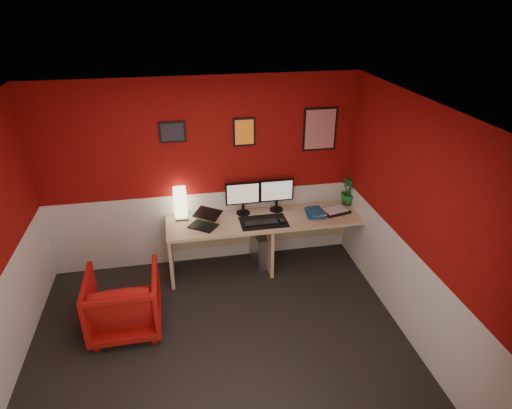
# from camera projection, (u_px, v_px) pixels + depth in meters

# --- Properties ---
(ground) EXTENTS (4.00, 3.50, 0.01)m
(ground) POSITION_uv_depth(u_px,v_px,m) (222.00, 349.00, 4.57)
(ground) COLOR black
(ground) RESTS_ON ground
(ceiling) EXTENTS (4.00, 3.50, 0.01)m
(ceiling) POSITION_uv_depth(u_px,v_px,m) (210.00, 114.00, 3.45)
(ceiling) COLOR white
(ceiling) RESTS_ON ground
(wall_back) EXTENTS (4.00, 0.01, 2.50)m
(wall_back) POSITION_uv_depth(u_px,v_px,m) (202.00, 176.00, 5.55)
(wall_back) COLOR #990D0A
(wall_back) RESTS_ON ground
(wall_right) EXTENTS (0.01, 3.50, 2.50)m
(wall_right) POSITION_uv_depth(u_px,v_px,m) (416.00, 228.00, 4.35)
(wall_right) COLOR #990D0A
(wall_right) RESTS_ON ground
(wainscot_back) EXTENTS (4.00, 0.01, 1.00)m
(wainscot_back) POSITION_uv_depth(u_px,v_px,m) (205.00, 227.00, 5.88)
(wainscot_back) COLOR silver
(wainscot_back) RESTS_ON ground
(wainscot_left) EXTENTS (0.01, 3.50, 1.00)m
(wainscot_left) POSITION_uv_depth(u_px,v_px,m) (5.00, 339.00, 4.01)
(wainscot_left) COLOR silver
(wainscot_left) RESTS_ON ground
(wainscot_right) EXTENTS (0.01, 3.50, 1.00)m
(wainscot_right) POSITION_uv_depth(u_px,v_px,m) (404.00, 288.00, 4.68)
(wainscot_right) COLOR silver
(wainscot_right) RESTS_ON ground
(desk) EXTENTS (2.60, 0.65, 0.73)m
(desk) POSITION_uv_depth(u_px,v_px,m) (268.00, 243.00, 5.78)
(desk) COLOR tan
(desk) RESTS_ON ground
(shoji_lamp) EXTENTS (0.16, 0.16, 0.40)m
(shoji_lamp) POSITION_uv_depth(u_px,v_px,m) (180.00, 204.00, 5.54)
(shoji_lamp) COLOR #FFE5B2
(shoji_lamp) RESTS_ON desk
(laptop) EXTENTS (0.40, 0.38, 0.22)m
(laptop) POSITION_uv_depth(u_px,v_px,m) (203.00, 219.00, 5.38)
(laptop) COLOR black
(laptop) RESTS_ON desk
(monitor_left) EXTENTS (0.45, 0.06, 0.58)m
(monitor_left) POSITION_uv_depth(u_px,v_px,m) (243.00, 193.00, 5.61)
(monitor_left) COLOR black
(monitor_left) RESTS_ON desk
(monitor_right) EXTENTS (0.45, 0.06, 0.58)m
(monitor_right) POSITION_uv_depth(u_px,v_px,m) (277.00, 190.00, 5.70)
(monitor_right) COLOR black
(monitor_right) RESTS_ON desk
(desk_mat) EXTENTS (0.60, 0.38, 0.01)m
(desk_mat) POSITION_uv_depth(u_px,v_px,m) (264.00, 222.00, 5.53)
(desk_mat) COLOR black
(desk_mat) RESTS_ON desk
(keyboard) EXTENTS (0.42, 0.14, 0.02)m
(keyboard) POSITION_uv_depth(u_px,v_px,m) (261.00, 222.00, 5.49)
(keyboard) COLOR black
(keyboard) RESTS_ON desk_mat
(mouse) EXTENTS (0.06, 0.10, 0.03)m
(mouse) POSITION_uv_depth(u_px,v_px,m) (282.00, 221.00, 5.51)
(mouse) COLOR black
(mouse) RESTS_ON desk_mat
(book_bottom) EXTENTS (0.27, 0.34, 0.03)m
(book_bottom) POSITION_uv_depth(u_px,v_px,m) (306.00, 214.00, 5.71)
(book_bottom) COLOR navy
(book_bottom) RESTS_ON desk
(book_middle) EXTENTS (0.21, 0.28, 0.02)m
(book_middle) POSITION_uv_depth(u_px,v_px,m) (310.00, 212.00, 5.70)
(book_middle) COLOR silver
(book_middle) RESTS_ON book_bottom
(book_top) EXTENTS (0.21, 0.27, 0.02)m
(book_top) POSITION_uv_depth(u_px,v_px,m) (309.00, 212.00, 5.65)
(book_top) COLOR navy
(book_top) RESTS_ON book_middle
(zen_tray) EXTENTS (0.40, 0.32, 0.03)m
(zen_tray) POSITION_uv_depth(u_px,v_px,m) (335.00, 211.00, 5.77)
(zen_tray) COLOR black
(zen_tray) RESTS_ON desk
(potted_plant) EXTENTS (0.23, 0.23, 0.37)m
(potted_plant) POSITION_uv_depth(u_px,v_px,m) (349.00, 191.00, 5.92)
(potted_plant) COLOR #19591E
(potted_plant) RESTS_ON desk
(pc_tower) EXTENTS (0.25, 0.47, 0.45)m
(pc_tower) POSITION_uv_depth(u_px,v_px,m) (261.00, 248.00, 5.93)
(pc_tower) COLOR #99999E
(pc_tower) RESTS_ON ground
(armchair) EXTENTS (0.76, 0.79, 0.71)m
(armchair) POSITION_uv_depth(u_px,v_px,m) (124.00, 301.00, 4.72)
(armchair) COLOR #A31712
(armchair) RESTS_ON ground
(art_left) EXTENTS (0.32, 0.02, 0.26)m
(art_left) POSITION_uv_depth(u_px,v_px,m) (172.00, 132.00, 5.21)
(art_left) COLOR black
(art_left) RESTS_ON wall_back
(art_center) EXTENTS (0.28, 0.02, 0.36)m
(art_center) POSITION_uv_depth(u_px,v_px,m) (244.00, 132.00, 5.38)
(art_center) COLOR orange
(art_center) RESTS_ON wall_back
(art_right) EXTENTS (0.44, 0.02, 0.56)m
(art_right) POSITION_uv_depth(u_px,v_px,m) (320.00, 129.00, 5.56)
(art_right) COLOR red
(art_right) RESTS_ON wall_back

